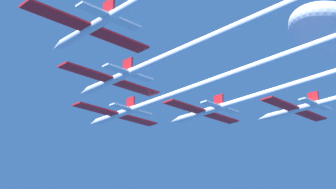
% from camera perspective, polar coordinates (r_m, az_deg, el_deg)
% --- Properties ---
extents(jet_lead, '(20.98, 75.71, 3.48)m').
position_cam_1_polar(jet_lead, '(93.56, 2.81, 0.75)').
color(jet_lead, white).
extents(jet_left_wing, '(20.98, 79.22, 3.48)m').
position_cam_1_polar(jet_left_wing, '(76.08, 4.90, 6.44)').
color(jet_left_wing, white).
extents(jet_right_wing, '(20.98, 76.96, 3.48)m').
position_cam_1_polar(jet_right_wing, '(96.02, 14.11, 1.14)').
color(jet_right_wing, white).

